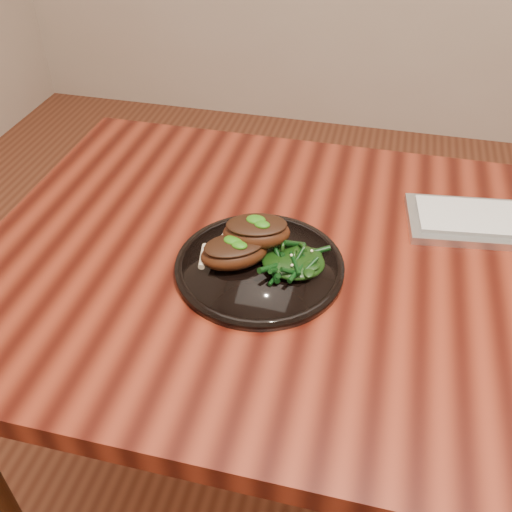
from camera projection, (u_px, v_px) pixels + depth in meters
The scene contains 6 objects.
desk at pixel (447, 318), 0.96m from camera, with size 1.60×0.80×0.75m.
plate at pixel (260, 266), 0.92m from camera, with size 0.27×0.27×0.02m.
lamb_chop_front at pixel (234, 252), 0.90m from camera, with size 0.13×0.11×0.05m.
lamb_chop_back at pixel (256, 231), 0.91m from camera, with size 0.12×0.09×0.05m.
herb_smear at pixel (248, 237), 0.96m from camera, with size 0.08×0.05×0.01m, color #144E08.
greens_heap at pixel (293, 258), 0.90m from camera, with size 0.10×0.10×0.04m.
Camera 1 is at (-0.15, -0.73, 1.36)m, focal length 40.00 mm.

